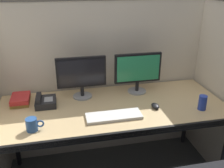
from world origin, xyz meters
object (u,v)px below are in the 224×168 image
computer_mouse (155,106)px  book_stack (21,100)px  soda_can (203,103)px  desk (114,112)px  monitor_left (81,75)px  keyboard_main (114,116)px  desk_phone (45,102)px  coffee_mug (32,125)px  monitor_right (138,70)px

computer_mouse → book_stack: size_ratio=0.43×
soda_can → book_stack: 1.52m
desk → monitor_left: size_ratio=4.42×
keyboard_main → desk_phone: bearing=149.1°
book_stack → coffee_mug: bearing=-73.8°
monitor_left → soda_can: bearing=-24.9°
desk → computer_mouse: computer_mouse is taller
desk → desk_phone: (-0.56, 0.15, 0.08)m
keyboard_main → desk_phone: desk_phone is taller
computer_mouse → desk_phone: 0.92m
desk_phone → monitor_right: bearing=6.4°
desk → soda_can: 0.73m
soda_can → coffee_mug: (-1.33, -0.03, -0.01)m
monitor_left → desk_phone: bearing=-164.1°
monitor_right → soda_can: (0.42, -0.43, -0.15)m
monitor_right → keyboard_main: (-0.31, -0.41, -0.20)m
desk → coffee_mug: (-0.63, -0.22, 0.10)m
desk → coffee_mug: size_ratio=15.08×
monitor_right → desk_phone: (-0.83, -0.09, -0.18)m
monitor_left → coffee_mug: bearing=-131.0°
coffee_mug → keyboard_main: bearing=5.2°
keyboard_main → book_stack: (-0.73, 0.40, 0.02)m
monitor_left → desk: bearing=-45.5°
desk_phone → soda_can: (1.25, -0.34, 0.03)m
desk_phone → book_stack: desk_phone is taller
desk_phone → coffee_mug: (-0.08, -0.37, 0.01)m
desk → book_stack: 0.80m
soda_can → monitor_right: bearing=134.1°
desk_phone → desk: bearing=-14.7°
keyboard_main → book_stack: book_stack is taller
monitor_left → soda_can: size_ratio=3.52×
monitor_left → coffee_mug: size_ratio=3.41×
computer_mouse → soda_can: bearing=-15.9°
monitor_left → coffee_mug: monitor_left is taller
desk → book_stack: book_stack is taller
keyboard_main → computer_mouse: (0.37, 0.08, 0.01)m
computer_mouse → desk: bearing=164.9°
desk → monitor_left: (-0.23, 0.24, 0.27)m
keyboard_main → soda_can: (0.73, -0.03, 0.05)m
monitor_right → book_stack: size_ratio=1.94×
computer_mouse → desk_phone: size_ratio=0.51×
desk_phone → book_stack: size_ratio=0.86×
coffee_mug → computer_mouse: bearing=7.7°
monitor_right → desk_phone: bearing=-173.6°
monitor_left → keyboard_main: (0.20, -0.41, -0.20)m
desk → monitor_left: monitor_left is taller
desk_phone → coffee_mug: bearing=-101.6°
keyboard_main → book_stack: 0.83m
book_stack → soda_can: bearing=-16.2°
desk → desk_phone: 0.58m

